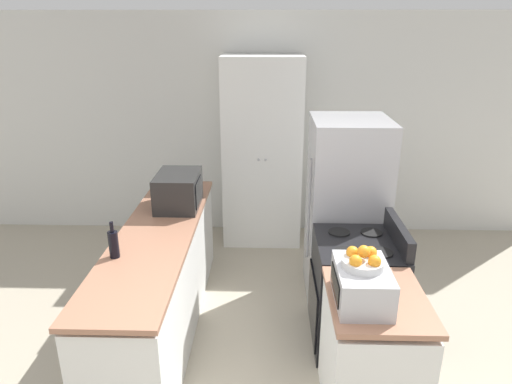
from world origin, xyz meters
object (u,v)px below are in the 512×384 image
Objects in this scene: stove at (355,292)px; microwave at (178,190)px; fruit_bowl at (363,260)px; refrigerator at (346,210)px; pantry_cabinet at (262,153)px; toaster_oven at (362,285)px; wine_bottle at (114,244)px.

stove is 1.76m from microwave.
microwave is at bearing 133.07° from fruit_bowl.
refrigerator is 3.33× the size of microwave.
pantry_cabinet is 4.23× the size of microwave.
fruit_bowl is at bearing 106.28° from toaster_oven.
toaster_oven is 0.16m from fruit_bowl.
microwave is (-0.74, -1.20, -0.02)m from pantry_cabinet.
wine_bottle is 1.10× the size of fruit_bowl.
toaster_oven is at bearing -99.94° from stove.
toaster_oven is (-0.14, -0.79, 0.55)m from stove.
microwave is at bearing 132.93° from toaster_oven.
pantry_cabinet is at bearing 64.81° from wine_bottle.
stove is 2.07× the size of microwave.
fruit_bowl is at bearing -16.73° from wine_bottle.
microwave is (-1.51, 0.69, 0.59)m from stove.
stove is at bearing -24.51° from microwave.
fruit_bowl is (0.63, -2.66, 0.09)m from pantry_cabinet.
toaster_oven is 1.82× the size of fruit_bowl.
stove is at bearing -67.80° from pantry_cabinet.
stove is 0.97m from toaster_oven.
fruit_bowl is (-0.00, 0.01, 0.16)m from toaster_oven.
pantry_cabinet reaches higher than stove.
toaster_oven is (0.63, -2.67, -0.07)m from pantry_cabinet.
refrigerator is at bearing 88.78° from stove.
refrigerator is 1.54m from microwave.
refrigerator is (0.79, -1.13, -0.23)m from pantry_cabinet.
wine_bottle is (-1.02, -2.17, -0.08)m from pantry_cabinet.
microwave is 1.86× the size of wine_bottle.
toaster_oven is at bearing -76.69° from pantry_cabinet.
refrigerator is 6.19× the size of wine_bottle.
fruit_bowl reaches higher than microwave.
wine_bottle is 1.73m from toaster_oven.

